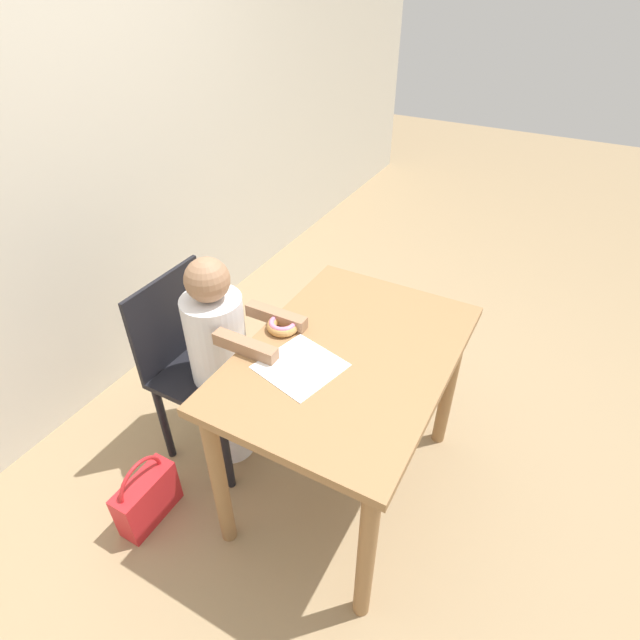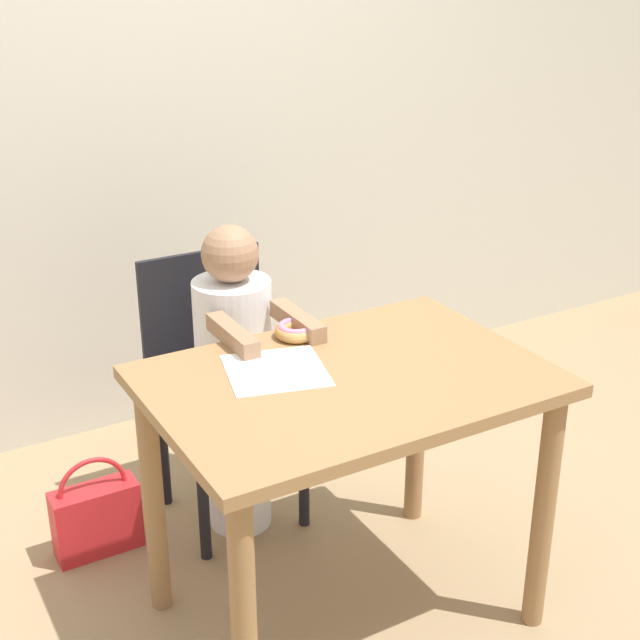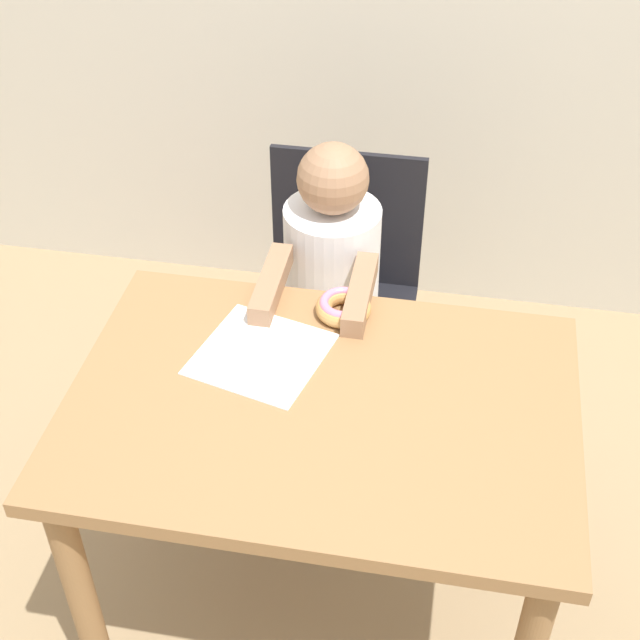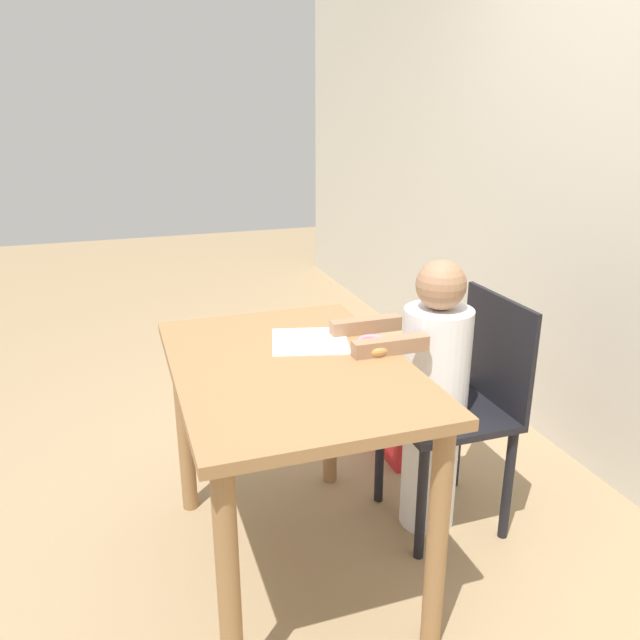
{
  "view_description": "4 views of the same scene",
  "coord_description": "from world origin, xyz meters",
  "px_view_note": "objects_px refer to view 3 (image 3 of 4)",
  "views": [
    {
      "loc": [
        -1.25,
        -0.56,
        1.93
      ],
      "look_at": [
        -0.02,
        0.11,
        0.89
      ],
      "focal_mm": 28.0,
      "sensor_mm": 36.0,
      "label": 1
    },
    {
      "loc": [
        -1.09,
        -1.75,
        1.79
      ],
      "look_at": [
        -0.02,
        0.11,
        0.89
      ],
      "focal_mm": 50.0,
      "sensor_mm": 36.0,
      "label": 2
    },
    {
      "loc": [
        0.22,
        -1.25,
        2.02
      ],
      "look_at": [
        -0.02,
        0.11,
        0.89
      ],
      "focal_mm": 50.0,
      "sensor_mm": 36.0,
      "label": 3
    },
    {
      "loc": [
        1.72,
        -0.48,
        1.53
      ],
      "look_at": [
        -0.02,
        0.11,
        0.89
      ],
      "focal_mm": 35.0,
      "sensor_mm": 36.0,
      "label": 4
    }
  ],
  "objects_px": {
    "donut": "(345,307)",
    "chair": "(338,306)",
    "child_figure": "(331,319)",
    "handbag": "(188,384)"
  },
  "relations": [
    {
      "from": "donut",
      "to": "handbag",
      "type": "height_order",
      "value": "donut"
    },
    {
      "from": "donut",
      "to": "child_figure",
      "type": "bearing_deg",
      "value": 105.61
    },
    {
      "from": "child_figure",
      "to": "donut",
      "type": "height_order",
      "value": "child_figure"
    },
    {
      "from": "chair",
      "to": "child_figure",
      "type": "xyz_separation_m",
      "value": [
        0.0,
        -0.12,
        0.05
      ]
    },
    {
      "from": "chair",
      "to": "donut",
      "type": "distance_m",
      "value": 0.51
    },
    {
      "from": "donut",
      "to": "chair",
      "type": "bearing_deg",
      "value": 100.96
    },
    {
      "from": "handbag",
      "to": "child_figure",
      "type": "bearing_deg",
      "value": -10.73
    },
    {
      "from": "child_figure",
      "to": "donut",
      "type": "distance_m",
      "value": 0.39
    },
    {
      "from": "chair",
      "to": "donut",
      "type": "xyz_separation_m",
      "value": [
        0.08,
        -0.39,
        0.32
      ]
    },
    {
      "from": "child_figure",
      "to": "handbag",
      "type": "relative_size",
      "value": 3.04
    }
  ]
}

